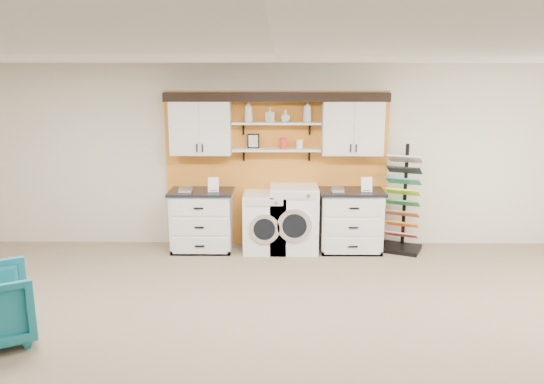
{
  "coord_description": "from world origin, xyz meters",
  "views": [
    {
      "loc": [
        0.03,
        -4.11,
        2.66
      ],
      "look_at": [
        -0.05,
        2.3,
        1.21
      ],
      "focal_mm": 35.0,
      "sensor_mm": 36.0,
      "label": 1
    }
  ],
  "objects_px": {
    "base_cabinet_right": "(351,221)",
    "sample_rack": "(402,217)",
    "washer": "(265,222)",
    "dryer": "(294,218)",
    "base_cabinet_left": "(202,220)"
  },
  "relations": [
    {
      "from": "washer",
      "to": "sample_rack",
      "type": "bearing_deg",
      "value": 0.99
    },
    {
      "from": "base_cabinet_right",
      "to": "sample_rack",
      "type": "bearing_deg",
      "value": 2.38
    },
    {
      "from": "base_cabinet_left",
      "to": "dryer",
      "type": "relative_size",
      "value": 0.95
    },
    {
      "from": "base_cabinet_left",
      "to": "washer",
      "type": "xyz_separation_m",
      "value": [
        0.96,
        -0.0,
        -0.02
      ]
    },
    {
      "from": "base_cabinet_right",
      "to": "washer",
      "type": "distance_m",
      "value": 1.3
    },
    {
      "from": "dryer",
      "to": "washer",
      "type": "bearing_deg",
      "value": -180.0
    },
    {
      "from": "base_cabinet_left",
      "to": "dryer",
      "type": "bearing_deg",
      "value": -0.14
    },
    {
      "from": "base_cabinet_left",
      "to": "washer",
      "type": "height_order",
      "value": "base_cabinet_left"
    },
    {
      "from": "washer",
      "to": "dryer",
      "type": "distance_m",
      "value": 0.44
    },
    {
      "from": "dryer",
      "to": "base_cabinet_right",
      "type": "bearing_deg",
      "value": 0.22
    },
    {
      "from": "base_cabinet_left",
      "to": "base_cabinet_right",
      "type": "height_order",
      "value": "base_cabinet_right"
    },
    {
      "from": "sample_rack",
      "to": "base_cabinet_left",
      "type": "bearing_deg",
      "value": -155.6
    },
    {
      "from": "washer",
      "to": "base_cabinet_left",
      "type": "bearing_deg",
      "value": 179.8
    },
    {
      "from": "washer",
      "to": "base_cabinet_right",
      "type": "bearing_deg",
      "value": 0.15
    },
    {
      "from": "base_cabinet_left",
      "to": "washer",
      "type": "relative_size",
      "value": 1.07
    }
  ]
}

